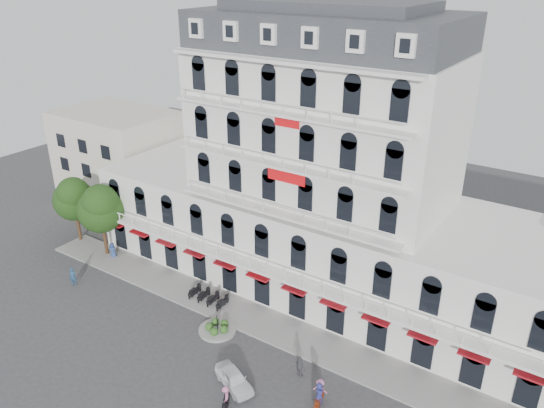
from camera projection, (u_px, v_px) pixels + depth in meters
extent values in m
plane|color=#38383A|center=(198.00, 388.00, 38.85)|extent=(120.00, 120.00, 0.00)
cube|color=gray|center=(267.00, 324.00, 45.62)|extent=(53.00, 4.00, 0.16)
cube|color=silver|center=(320.00, 238.00, 50.60)|extent=(45.00, 14.00, 9.00)
cube|color=silver|center=(324.00, 126.00, 46.04)|extent=(22.00, 12.00, 13.00)
cube|color=#2D3035|center=(328.00, 30.00, 42.72)|extent=(21.56, 11.76, 3.00)
cube|color=#2D3035|center=(329.00, 5.00, 41.93)|extent=(15.84, 8.64, 0.80)
cube|color=maroon|center=(276.00, 283.00, 45.34)|extent=(40.50, 1.00, 0.15)
cube|color=#B30B10|center=(286.00, 174.00, 42.44)|extent=(3.50, 0.10, 1.40)
cube|color=beige|center=(119.00, 159.00, 66.66)|extent=(14.00, 10.00, 12.00)
cylinder|color=gray|center=(218.00, 330.00, 44.85)|extent=(3.20, 3.20, 0.24)
cylinder|color=black|center=(217.00, 322.00, 44.53)|extent=(0.08, 0.08, 1.40)
sphere|color=#26551C|center=(224.00, 330.00, 44.36)|extent=(0.70, 0.70, 0.70)
sphere|color=#26551C|center=(224.00, 324.00, 45.11)|extent=(0.70, 0.70, 0.70)
sphere|color=#26551C|center=(215.00, 322.00, 45.32)|extent=(0.70, 0.70, 0.70)
sphere|color=#26551C|center=(209.00, 327.00, 44.71)|extent=(0.70, 0.70, 0.70)
sphere|color=#26551C|center=(214.00, 332.00, 44.11)|extent=(0.70, 0.70, 0.70)
cylinder|color=#382314|center=(79.00, 226.00, 58.83)|extent=(0.36, 0.36, 3.52)
sphere|color=#183C13|center=(74.00, 200.00, 57.51)|extent=(4.48, 4.48, 4.48)
sphere|color=#183C13|center=(73.00, 193.00, 56.59)|extent=(3.52, 3.52, 3.52)
sphere|color=#183C13|center=(73.00, 193.00, 57.67)|extent=(3.20, 3.20, 3.20)
cylinder|color=#382314|center=(105.00, 239.00, 55.88)|extent=(0.36, 0.36, 3.74)
sphere|color=#183C13|center=(101.00, 210.00, 54.47)|extent=(4.76, 4.76, 4.76)
sphere|color=#183C13|center=(100.00, 202.00, 53.53)|extent=(3.74, 3.74, 3.74)
sphere|color=#183C13|center=(100.00, 202.00, 54.62)|extent=(3.40, 3.40, 3.40)
imported|color=white|center=(234.00, 379.00, 38.82)|extent=(4.16, 2.95, 1.32)
cube|color=maroon|center=(319.00, 401.00, 36.98)|extent=(0.68, 1.54, 0.35)
torus|color=black|center=(321.00, 399.00, 37.56)|extent=(0.25, 0.61, 0.60)
imported|color=navy|center=(319.00, 393.00, 36.68)|extent=(0.70, 0.92, 1.67)
cube|color=black|center=(226.00, 403.00, 36.87)|extent=(1.03, 1.48, 0.35)
torus|color=black|center=(228.00, 400.00, 37.48)|extent=(0.39, 0.58, 0.60)
imported|color=pink|center=(226.00, 396.00, 36.61)|extent=(0.94, 1.10, 1.47)
imported|color=navy|center=(113.00, 250.00, 55.79)|extent=(0.87, 0.59, 1.72)
imported|color=#57565E|center=(300.00, 367.00, 39.68)|extent=(1.09, 0.61, 1.75)
imported|color=pink|center=(320.00, 389.00, 37.66)|extent=(1.15, 0.78, 1.64)
imported|color=navy|center=(73.00, 277.00, 50.88)|extent=(0.84, 0.74, 1.93)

